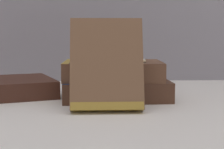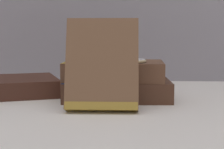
% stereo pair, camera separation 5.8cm
% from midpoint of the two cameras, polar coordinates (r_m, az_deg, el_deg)
% --- Properties ---
extents(ground_plane, '(3.00, 3.00, 0.00)m').
position_cam_midpoint_polar(ground_plane, '(0.63, -4.28, -4.76)').
color(ground_plane, white).
extents(book_flat_bottom, '(0.20, 0.13, 0.04)m').
position_cam_midpoint_polar(book_flat_bottom, '(0.69, -2.26, -2.27)').
color(book_flat_bottom, '#4C2D1E').
rests_on(book_flat_bottom, ground_plane).
extents(book_flat_top, '(0.18, 0.12, 0.03)m').
position_cam_midpoint_polar(book_flat_top, '(0.69, -2.70, 0.60)').
color(book_flat_top, brown).
rests_on(book_flat_top, book_flat_bottom).
extents(book_leaning_front, '(0.11, 0.07, 0.15)m').
position_cam_midpoint_polar(book_leaning_front, '(0.58, -3.69, 1.01)').
color(book_leaning_front, brown).
rests_on(book_leaning_front, ground_plane).
extents(pocket_watch, '(0.06, 0.06, 0.01)m').
position_cam_midpoint_polar(pocket_watch, '(0.67, 0.22, 2.11)').
color(pocket_watch, silver).
rests_on(pocket_watch, book_flat_top).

